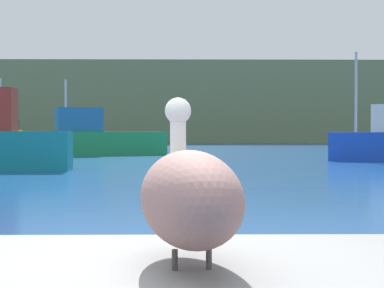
{
  "coord_description": "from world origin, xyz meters",
  "views": [
    {
      "loc": [
        0.33,
        -3.22,
        1.36
      ],
      "look_at": [
        0.66,
        20.87,
        0.86
      ],
      "focal_mm": 58.98,
      "sensor_mm": 36.0,
      "label": 1
    }
  ],
  "objects": [
    {
      "name": "hillside_backdrop",
      "position": [
        0.0,
        70.84,
        4.55
      ],
      "size": [
        140.0,
        11.25,
        9.1
      ],
      "primitive_type": "cube",
      "color": "#6B7A51",
      "rests_on": "ground"
    },
    {
      "name": "fishing_boat_green",
      "position": [
        -4.42,
        31.92,
        0.94
      ],
      "size": [
        7.16,
        4.14,
        4.17
      ],
      "rotation": [
        0.0,
        0.0,
        3.48
      ],
      "color": "#1E8C4C",
      "rests_on": "ground"
    },
    {
      "name": "pelican",
      "position": [
        0.36,
        -0.05,
        1.03
      ],
      "size": [
        0.66,
        1.39,
        0.88
      ],
      "rotation": [
        0.0,
        0.0,
        1.73
      ],
      "color": "#956C67",
      "rests_on": "pier_dock"
    }
  ]
}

